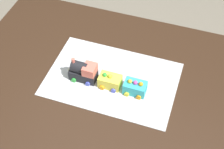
# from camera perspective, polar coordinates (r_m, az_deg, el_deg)

# --- Properties ---
(dining_table) EXTENTS (1.40, 1.00, 0.74)m
(dining_table) POSITION_cam_1_polar(r_m,az_deg,el_deg) (1.66, -0.79, -3.63)
(dining_table) COLOR #382316
(dining_table) RESTS_ON ground
(cake_board) EXTENTS (0.60, 0.40, 0.00)m
(cake_board) POSITION_cam_1_polar(r_m,az_deg,el_deg) (1.59, -0.00, -0.76)
(cake_board) COLOR silver
(cake_board) RESTS_ON dining_table
(cake_locomotive) EXTENTS (0.14, 0.08, 0.12)m
(cake_locomotive) POSITION_cam_1_polar(r_m,az_deg,el_deg) (1.56, -4.83, 0.51)
(cake_locomotive) COLOR #232328
(cake_locomotive) RESTS_ON cake_board
(cake_car_hopper_lemon) EXTENTS (0.10, 0.08, 0.07)m
(cake_car_hopper_lemon) POSITION_cam_1_polar(r_m,az_deg,el_deg) (1.54, -0.35, -1.08)
(cake_car_hopper_lemon) COLOR #F4E04C
(cake_car_hopper_lemon) RESTS_ON cake_board
(cake_car_flatbed_turquoise) EXTENTS (0.10, 0.08, 0.07)m
(cake_car_flatbed_turquoise) POSITION_cam_1_polar(r_m,az_deg,el_deg) (1.52, 3.88, -2.17)
(cake_car_flatbed_turquoise) COLOR #38B7C6
(cake_car_flatbed_turquoise) RESTS_ON cake_board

